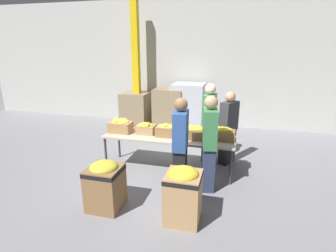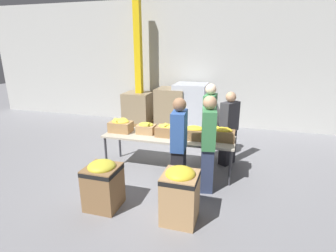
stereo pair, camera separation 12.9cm
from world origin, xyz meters
name	(u,v)px [view 1 (the left image)]	position (x,y,z in m)	size (l,w,h in m)	color
ground_plane	(169,169)	(0.00, 0.00, 0.00)	(30.00, 30.00, 0.00)	gray
wall_back	(197,64)	(0.00, 3.60, 2.00)	(16.00, 0.08, 4.00)	#B7B7B2
sorting_table	(169,138)	(0.00, 0.00, 0.71)	(2.73, 0.78, 0.76)	#B2A893
banana_box_0	(120,126)	(-1.09, 0.00, 0.91)	(0.48, 0.34, 0.31)	#A37A4C
banana_box_1	(146,128)	(-0.51, 0.05, 0.88)	(0.38, 0.29, 0.26)	tan
banana_box_2	(168,130)	(-0.02, 0.01, 0.89)	(0.47, 0.33, 0.28)	olive
banana_box_3	(195,132)	(0.55, -0.02, 0.90)	(0.42, 0.29, 0.28)	olive
banana_box_4	(223,134)	(1.10, 0.03, 0.90)	(0.47, 0.28, 0.29)	olive
volunteer_0	(228,129)	(1.19, 0.66, 0.82)	(0.41, 0.49, 1.64)	black
volunteer_1	(180,147)	(0.41, -0.77, 0.86)	(0.27, 0.48, 1.74)	black
volunteer_2	(209,123)	(0.75, 0.73, 0.89)	(0.26, 0.49, 1.79)	black
volunteer_3	(209,144)	(0.90, -0.57, 0.87)	(0.31, 0.50, 1.76)	#2D3856
donation_bin_0	(105,184)	(-0.64, -1.62, 0.43)	(0.53, 0.53, 0.82)	olive
donation_bin_1	(183,193)	(0.64, -1.62, 0.47)	(0.52, 0.52, 0.88)	tan
support_pillar	(136,64)	(-1.86, 3.02, 2.00)	(0.21, 0.21, 4.00)	yellow
pallet_stack_0	(136,109)	(-1.93, 3.03, 0.53)	(0.95, 0.95, 1.08)	olive
pallet_stack_1	(188,107)	(-0.13, 2.95, 0.72)	(1.07, 1.07, 1.45)	olive
pallet_stack_2	(169,109)	(-0.72, 2.85, 0.64)	(0.98, 0.98, 1.30)	olive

